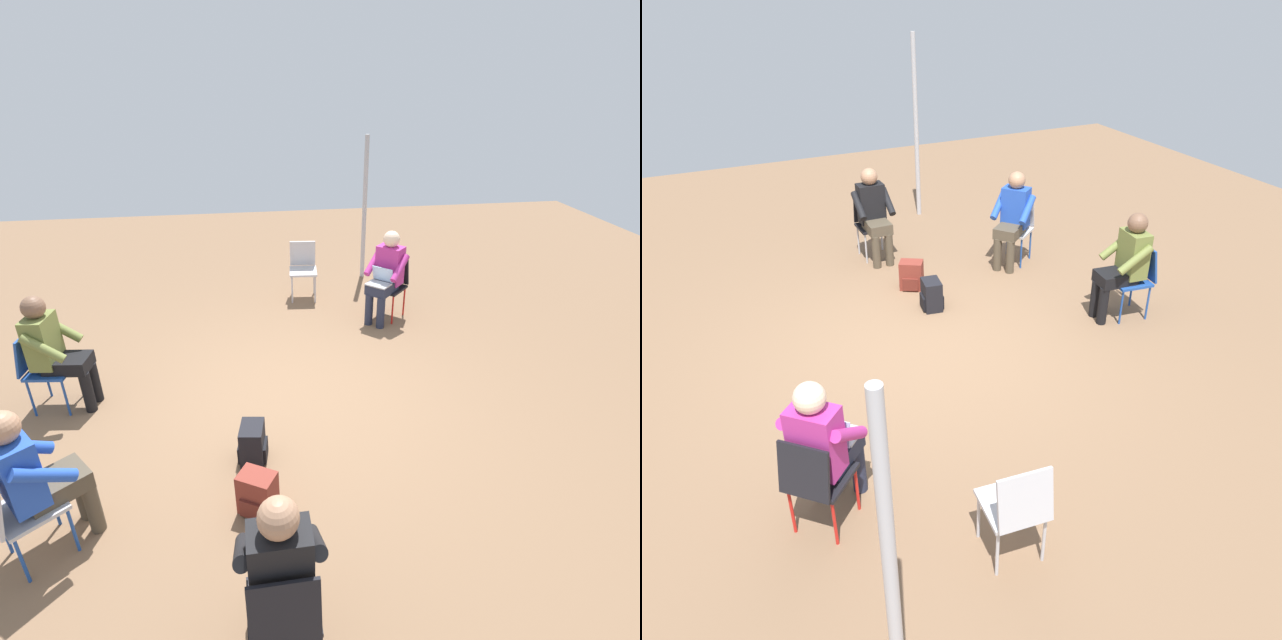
{
  "view_description": "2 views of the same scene",
  "coord_description": "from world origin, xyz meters",
  "views": [
    {
      "loc": [
        4.35,
        -0.32,
        3.14
      ],
      "look_at": [
        -0.25,
        0.35,
        0.78
      ],
      "focal_mm": 28.0,
      "sensor_mm": 36.0,
      "label": 1
    },
    {
      "loc": [
        -5.11,
        2.01,
        3.61
      ],
      "look_at": [
        -0.37,
        -0.23,
        0.54
      ],
      "focal_mm": 35.0,
      "sensor_mm": 36.0,
      "label": 2
    }
  ],
  "objects": [
    {
      "name": "ground_plane",
      "position": [
        0.0,
        0.0,
        0.0
      ],
      "size": [
        15.58,
        15.58,
        0.0
      ],
      "primitive_type": "plane",
      "color": "brown"
    },
    {
      "name": "chair_east",
      "position": [
        2.64,
        -0.27,
        0.5
      ],
      "size": [
        0.44,
        0.41,
        0.85
      ],
      "rotation": [
        0.0,
        0.0,
        1.58
      ],
      "color": "black",
      "rests_on": "ground"
    },
    {
      "name": "chair_south",
      "position": [
        -0.23,
        -2.45,
        0.5
      ],
      "size": [
        0.44,
        0.48,
        0.85
      ],
      "rotation": [
        0.0,
        0.0,
        -0.12
      ],
      "color": "#1E4799",
      "rests_on": "ground"
    },
    {
      "name": "chair_northwest",
      "position": [
        -1.82,
        1.58,
        0.5
      ],
      "size": [
        0.59,
        0.58,
        0.85
      ],
      "rotation": [
        0.0,
        0.0,
        -2.33
      ],
      "color": "black",
      "rests_on": "ground"
    },
    {
      "name": "chair_southeast",
      "position": [
        1.66,
        -1.99,
        0.5
      ],
      "size": [
        0.58,
        0.58,
        0.85
      ],
      "rotation": [
        0.0,
        0.0,
        0.68
      ],
      "color": "#B7B7BC",
      "rests_on": "ground"
    },
    {
      "name": "chair_west",
      "position": [
        -2.63,
        0.44,
        0.5
      ],
      "size": [
        0.47,
        0.43,
        0.85
      ],
      "rotation": [
        0.0,
        0.0,
        -1.66
      ],
      "color": "#B7B7BC",
      "rests_on": "ground"
    },
    {
      "name": "person_with_laptop",
      "position": [
        -1.7,
        1.46,
        0.69
      ],
      "size": [
        0.64,
        0.64,
        1.24
      ],
      "rotation": [
        0.0,
        0.0,
        -2.33
      ],
      "color": "#23283D",
      "rests_on": "ground"
    },
    {
      "name": "person_in_blue",
      "position": [
        1.56,
        -1.86,
        0.69
      ],
      "size": [
        0.63,
        0.63,
        1.24
      ],
      "rotation": [
        0.0,
        0.0,
        0.68
      ],
      "color": "#4C4233",
      "rests_on": "ground"
    },
    {
      "name": "person_in_black",
      "position": [
        2.47,
        -0.27,
        0.69
      ],
      "size": [
        0.53,
        0.49,
        1.24
      ],
      "rotation": [
        0.0,
        0.0,
        1.58
      ],
      "color": "#4C4233",
      "rests_on": "ground"
    },
    {
      "name": "person_in_olive",
      "position": [
        -0.21,
        -2.29,
        0.69
      ],
      "size": [
        0.53,
        0.55,
        1.24
      ],
      "rotation": [
        0.0,
        0.0,
        -0.12
      ],
      "color": "black",
      "rests_on": "ground"
    },
    {
      "name": "backpack_near_laptop_user",
      "position": [
        1.45,
        -0.39,
        0.16
      ],
      "size": [
        0.31,
        0.34,
        0.36
      ],
      "rotation": [
        0.0,
        0.0,
        4.19
      ],
      "color": "maroon",
      "rests_on": "ground"
    },
    {
      "name": "backpack_by_empty_chair",
      "position": [
        0.86,
        -0.41,
        0.16
      ],
      "size": [
        0.31,
        0.28,
        0.36
      ],
      "rotation": [
        0.0,
        0.0,
        6.14
      ],
      "color": "black",
      "rests_on": "ground"
    },
    {
      "name": "tent_pole_near",
      "position": [
        -3.32,
        1.52,
        1.13
      ],
      "size": [
        0.07,
        0.07,
        2.26
      ],
      "primitive_type": "cylinder",
      "color": "#B2B2B7",
      "rests_on": "ground"
    }
  ]
}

